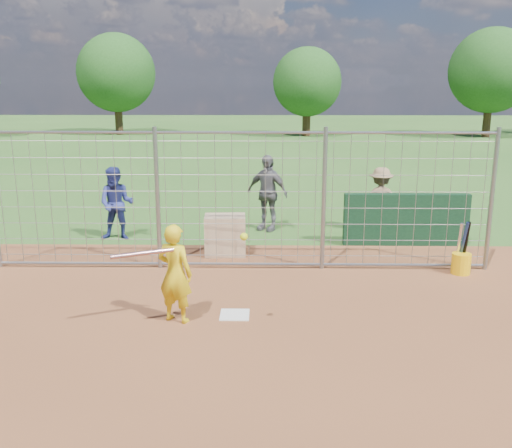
{
  "coord_description": "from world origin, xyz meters",
  "views": [
    {
      "loc": [
        0.45,
        -8.05,
        3.38
      ],
      "look_at": [
        0.3,
        0.8,
        1.15
      ],
      "focal_mm": 40.0,
      "sensor_mm": 36.0,
      "label": 1
    }
  ],
  "objects_px": {
    "bystander_a": "(117,204)",
    "equipment_bin": "(225,235)",
    "batter": "(175,274)",
    "bucket_with_bats": "(461,261)",
    "bystander_c": "(380,200)",
    "bystander_b": "(267,193)"
  },
  "relations": [
    {
      "from": "bystander_c",
      "to": "bucket_with_bats",
      "type": "bearing_deg",
      "value": 108.89
    },
    {
      "from": "bystander_a",
      "to": "bystander_c",
      "type": "xyz_separation_m",
      "value": [
        5.84,
        0.77,
        -0.05
      ]
    },
    {
      "from": "batter",
      "to": "equipment_bin",
      "type": "height_order",
      "value": "batter"
    },
    {
      "from": "equipment_bin",
      "to": "bucket_with_bats",
      "type": "xyz_separation_m",
      "value": [
        4.32,
        -1.09,
        -0.15
      ]
    },
    {
      "from": "bucket_with_bats",
      "to": "batter",
      "type": "bearing_deg",
      "value": -155.78
    },
    {
      "from": "batter",
      "to": "bystander_c",
      "type": "distance_m",
      "value": 6.43
    },
    {
      "from": "bystander_b",
      "to": "bucket_with_bats",
      "type": "relative_size",
      "value": 1.81
    },
    {
      "from": "batter",
      "to": "bystander_b",
      "type": "relative_size",
      "value": 0.82
    },
    {
      "from": "bystander_b",
      "to": "batter",
      "type": "bearing_deg",
      "value": -74.04
    },
    {
      "from": "batter",
      "to": "bucket_with_bats",
      "type": "height_order",
      "value": "batter"
    },
    {
      "from": "batter",
      "to": "bystander_a",
      "type": "distance_m",
      "value": 4.75
    },
    {
      "from": "bystander_b",
      "to": "equipment_bin",
      "type": "relative_size",
      "value": 2.2
    },
    {
      "from": "bystander_a",
      "to": "equipment_bin",
      "type": "bearing_deg",
      "value": -24.04
    },
    {
      "from": "bystander_a",
      "to": "bystander_b",
      "type": "distance_m",
      "value": 3.37
    },
    {
      "from": "batter",
      "to": "bystander_c",
      "type": "bearing_deg",
      "value": -105.81
    },
    {
      "from": "batter",
      "to": "bystander_b",
      "type": "bearing_deg",
      "value": -82.64
    },
    {
      "from": "bystander_b",
      "to": "bystander_c",
      "type": "xyz_separation_m",
      "value": [
        2.58,
        -0.11,
        -0.13
      ]
    },
    {
      "from": "batter",
      "to": "equipment_bin",
      "type": "distance_m",
      "value": 3.31
    },
    {
      "from": "bystander_b",
      "to": "bystander_c",
      "type": "bearing_deg",
      "value": 27.7
    },
    {
      "from": "batter",
      "to": "bystander_b",
      "type": "distance_m",
      "value": 5.39
    },
    {
      "from": "bystander_a",
      "to": "bystander_b",
      "type": "bearing_deg",
      "value": 15.26
    },
    {
      "from": "batter",
      "to": "equipment_bin",
      "type": "xyz_separation_m",
      "value": [
        0.48,
        3.26,
        -0.32
      ]
    }
  ]
}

